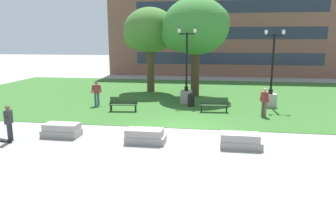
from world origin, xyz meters
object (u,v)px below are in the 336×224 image
concrete_block_left (145,136)px  trash_bin (191,99)px  concrete_block_center (62,130)px  lamp_post_right (271,91)px  park_bench_near_right (123,103)px  concrete_block_right (241,141)px  skateboard (4,140)px  lamp_post_center (186,88)px  person_bystander_near_lawn (264,100)px  person_bystander_far_lawn (97,92)px  person_skateboarder (9,121)px  park_bench_near_left (214,104)px

concrete_block_left → trash_bin: size_ratio=1.87×
concrete_block_center → lamp_post_right: (11.02, 8.66, 0.78)m
concrete_block_left → park_bench_near_right: 6.78m
concrete_block_center → park_bench_near_right: bearing=76.3°
concrete_block_right → trash_bin: bearing=108.9°
concrete_block_right → park_bench_near_right: (-7.07, 6.20, 0.23)m
skateboard → lamp_post_center: bearing=54.2°
concrete_block_right → skateboard: (-10.73, -0.81, -0.22)m
park_bench_near_right → trash_bin: 4.73m
lamp_post_center → person_bystander_near_lawn: lamp_post_center is taller
person_bystander_far_lawn → skateboard: bearing=-99.0°
concrete_block_left → trash_bin: 8.44m
lamp_post_center → concrete_block_center: bearing=-119.7°
concrete_block_left → person_bystander_far_lawn: 9.15m
lamp_post_right → person_bystander_near_lawn: size_ratio=3.10×
skateboard → concrete_block_center: bearing=28.3°
concrete_block_left → lamp_post_right: 11.32m
person_skateboarder → person_bystander_far_lawn: (1.03, 8.32, 0.01)m
skateboard → park_bench_near_right: 7.92m
lamp_post_center → person_bystander_far_lawn: (-6.09, -1.91, -0.12)m
skateboard → lamp_post_right: size_ratio=0.20×
park_bench_near_left → park_bench_near_right: size_ratio=0.99×
concrete_block_left → person_bystander_near_lawn: size_ratio=1.05×
person_skateboarder → person_bystander_far_lawn: person_bystander_far_lawn is taller
person_skateboarder → person_bystander_far_lawn: size_ratio=1.00×
park_bench_near_right → person_bystander_near_lawn: size_ratio=1.08×
skateboard → person_bystander_near_lawn: 14.32m
concrete_block_right → person_bystander_far_lawn: 12.09m
concrete_block_right → lamp_post_right: 9.44m
lamp_post_right → trash_bin: (-5.40, -0.70, -0.58)m
park_bench_near_left → person_bystander_near_lawn: size_ratio=1.07×
concrete_block_left → person_bystander_far_lawn: person_bystander_far_lawn is taller
lamp_post_right → park_bench_near_left: bearing=-150.5°
person_bystander_near_lawn → person_skateboarder: bearing=-150.5°
park_bench_near_left → lamp_post_right: 4.41m
concrete_block_right → person_bystander_near_lawn: size_ratio=1.05×
concrete_block_right → skateboard: concrete_block_right is taller
person_bystander_near_lawn → lamp_post_center: bearing=146.7°
park_bench_near_left → person_bystander_far_lawn: bearing=175.3°
concrete_block_center → lamp_post_right: size_ratio=0.34×
concrete_block_right → skateboard: size_ratio=1.74×
concrete_block_center → concrete_block_right: 8.49m
park_bench_near_right → trash_bin: trash_bin is taller
skateboard → lamp_post_right: lamp_post_right is taller
concrete_block_center → trash_bin: bearing=54.8°
person_skateboarder → park_bench_near_left: 11.94m
person_bystander_near_lawn → skateboard: bearing=-150.8°
person_bystander_far_lawn → concrete_block_left: bearing=-55.7°
park_bench_near_left → lamp_post_right: bearing=29.5°
trash_bin → person_bystander_far_lawn: person_bystander_far_lawn is taller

